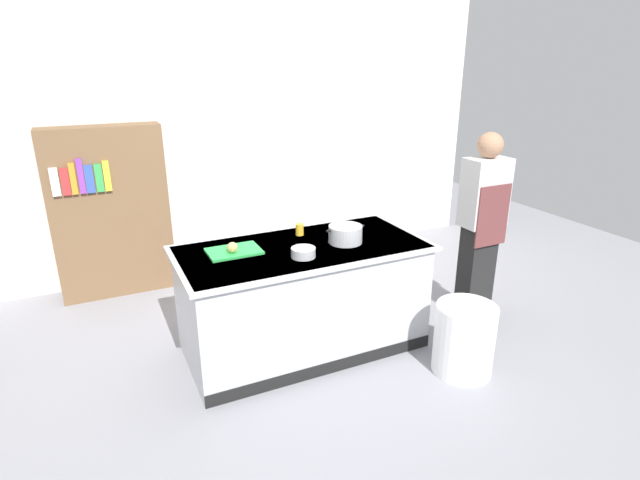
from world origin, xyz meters
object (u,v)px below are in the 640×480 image
at_px(person_chef, 481,224).
at_px(juice_cup, 300,229).
at_px(trash_bin, 464,339).
at_px(bookshelf, 111,213).
at_px(onion, 232,248).
at_px(stock_pot, 345,234).
at_px(mixing_bowl, 303,252).

bearing_deg(person_chef, juice_cup, 61.06).
height_order(juice_cup, person_chef, person_chef).
bearing_deg(trash_bin, bookshelf, 130.36).
distance_m(juice_cup, bookshelf, 2.07).
bearing_deg(person_chef, trash_bin, 121.51).
relative_size(onion, stock_pot, 0.24).
bearing_deg(stock_pot, trash_bin, -52.20).
height_order(person_chef, bookshelf, person_chef).
height_order(onion, mixing_bowl, onion).
xyz_separation_m(mixing_bowl, juice_cup, (0.17, 0.46, 0.01)).
xyz_separation_m(onion, person_chef, (2.20, -0.26, -0.05)).
bearing_deg(bookshelf, onion, -66.94).
bearing_deg(person_chef, mixing_bowl, 77.60).
bearing_deg(trash_bin, onion, 148.83).
bearing_deg(mixing_bowl, trash_bin, -31.90).
height_order(stock_pot, bookshelf, bookshelf).
relative_size(juice_cup, person_chef, 0.06).
bearing_deg(person_chef, bookshelf, 43.25).
xyz_separation_m(juice_cup, person_chef, (1.56, -0.46, -0.04)).
bearing_deg(juice_cup, bookshelf, 131.83).
relative_size(stock_pot, juice_cup, 3.37).
height_order(stock_pot, mixing_bowl, stock_pot).
distance_m(juice_cup, person_chef, 1.63).
distance_m(stock_pot, trash_bin, 1.22).
bearing_deg(mixing_bowl, stock_pot, 18.24).
xyz_separation_m(onion, stock_pot, (0.90, -0.12, 0.01)).
relative_size(mixing_bowl, juice_cup, 1.84).
bearing_deg(bookshelf, juice_cup, -48.17).
bearing_deg(bookshelf, mixing_bowl, -58.92).
height_order(onion, person_chef, person_chef).
bearing_deg(trash_bin, person_chef, 44.03).
distance_m(stock_pot, mixing_bowl, 0.46).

